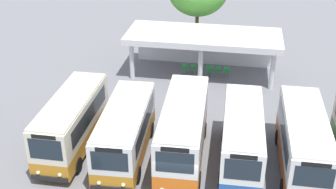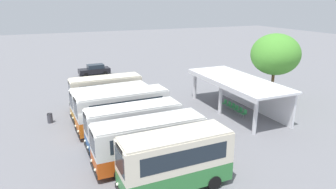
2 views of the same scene
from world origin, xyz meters
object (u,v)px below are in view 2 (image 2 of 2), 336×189
city_bus_nearest_orange (106,91)px  city_bus_far_end_green (175,159)px  waiting_chair_fifth_seat (240,111)px  waiting_chair_far_end_seat (244,113)px  city_bus_fifth_blue (149,140)px  waiting_chair_second_from_end (229,104)px  waiting_chair_end_by_column (225,103)px  city_bus_fourth_amber (134,124)px  city_bus_second_in_row (111,101)px  waiting_chair_fourth_seat (236,109)px  city_bus_middle_cream (123,109)px  parked_car_flank (95,70)px  litter_bin_apron (50,118)px  waiting_chair_middle_seat (233,106)px

city_bus_nearest_orange → city_bus_far_end_green: bearing=2.0°
waiting_chair_fifth_seat → waiting_chair_far_end_seat: same height
city_bus_fifth_blue → waiting_chair_second_from_end: (-7.35, 11.41, -1.30)m
waiting_chair_end_by_column → waiting_chair_second_from_end: same height
city_bus_fourth_amber → waiting_chair_second_from_end: city_bus_fourth_amber is taller
city_bus_second_in_row → waiting_chair_far_end_seat: city_bus_second_in_row is taller
waiting_chair_fifth_seat → waiting_chair_fourth_seat: bearing=178.5°
city_bus_nearest_orange → city_bus_middle_cream: city_bus_middle_cream is taller
city_bus_second_in_row → waiting_chair_fourth_seat: city_bus_second_in_row is taller
parked_car_flank → waiting_chair_end_by_column: size_ratio=5.44×
parked_car_flank → waiting_chair_second_from_end: 23.22m
city_bus_fifth_blue → parked_car_flank: (-28.30, 1.39, -0.99)m
city_bus_nearest_orange → city_bus_fifth_blue: bearing=0.6°
parked_car_flank → litter_bin_apron: 18.99m
city_bus_fifth_blue → waiting_chair_far_end_seat: (-4.63, 11.33, -1.30)m
city_bus_far_end_green → waiting_chair_fourth_seat: size_ratio=7.96×
city_bus_nearest_orange → litter_bin_apron: bearing=-68.8°
waiting_chair_fifth_seat → city_bus_far_end_green: bearing=-51.8°
city_bus_fifth_blue → waiting_chair_far_end_seat: bearing=112.2°
city_bus_middle_cream → waiting_chair_end_by_column: (-1.52, 11.41, -1.39)m
city_bus_fourth_amber → waiting_chair_fifth_seat: city_bus_fourth_amber is taller
waiting_chair_end_by_column → city_bus_nearest_orange: bearing=-113.5°
waiting_chair_middle_seat → waiting_chair_fourth_seat: 0.68m
city_bus_second_in_row → parked_car_flank: city_bus_second_in_row is taller
city_bus_second_in_row → waiting_chair_fourth_seat: 12.40m
parked_car_flank → waiting_chair_far_end_seat: size_ratio=5.44×
city_bus_far_end_green → litter_bin_apron: (-14.02, -6.34, -1.50)m
city_bus_second_in_row → waiting_chair_end_by_column: bearing=81.6°
city_bus_middle_cream → city_bus_far_end_green: city_bus_far_end_green is taller
city_bus_fourth_amber → city_bus_far_end_green: bearing=4.7°
city_bus_fourth_amber → waiting_chair_far_end_seat: (-1.38, 11.43, -1.28)m
waiting_chair_end_by_column → waiting_chair_fifth_seat: 2.71m
city_bus_fourth_amber → waiting_chair_fifth_seat: bearing=100.2°
city_bus_middle_cream → waiting_chair_fourth_seat: city_bus_middle_cream is taller
waiting_chair_second_from_end → city_bus_second_in_row: bearing=-101.5°
city_bus_middle_cream → waiting_chair_end_by_column: size_ratio=9.33×
city_bus_far_end_green → litter_bin_apron: bearing=-155.6°
city_bus_fifth_blue → waiting_chair_fourth_seat: city_bus_fifth_blue is taller
city_bus_far_end_green → parked_car_flank: size_ratio=1.46×
parked_car_flank → litter_bin_apron: (17.53, -7.30, -0.37)m
city_bus_second_in_row → waiting_chair_middle_seat: 12.27m
waiting_chair_end_by_column → litter_bin_apron: 17.45m
waiting_chair_far_end_seat → waiting_chair_middle_seat: bearing=177.6°
city_bus_fifth_blue → waiting_chair_fourth_seat: 12.90m
city_bus_second_in_row → city_bus_fifth_blue: bearing=2.4°
waiting_chair_fourth_seat → waiting_chair_end_by_column: bearing=-179.4°
waiting_chair_far_end_seat → waiting_chair_fourth_seat: bearing=179.1°
waiting_chair_second_from_end → city_bus_fifth_blue: bearing=-57.2°
parked_car_flank → waiting_chair_far_end_seat: (23.66, 9.94, -0.31)m
city_bus_nearest_orange → city_bus_fourth_amber: (9.76, 0.03, -0.02)m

